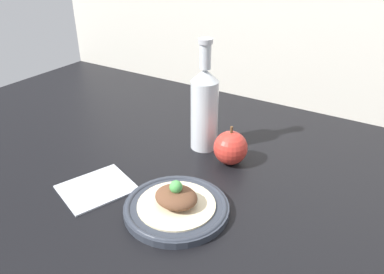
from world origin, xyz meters
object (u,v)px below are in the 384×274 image
at_px(plate, 176,208).
at_px(plated_food, 176,199).
at_px(cider_bottle, 204,107).
at_px(apple, 230,148).

height_order(plate, plated_food, plated_food).
relative_size(plated_food, cider_bottle, 0.55).
distance_m(cider_bottle, apple, 0.13).
height_order(plate, apple, apple).
bearing_deg(plate, apple, 88.33).
distance_m(plated_food, apple, 0.23).
distance_m(plate, cider_bottle, 0.30).
distance_m(plate, plated_food, 0.02).
height_order(plate, cider_bottle, cider_bottle).
height_order(cider_bottle, apple, cider_bottle).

